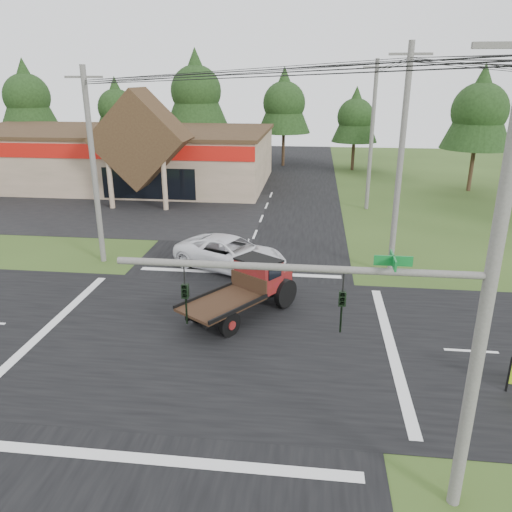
# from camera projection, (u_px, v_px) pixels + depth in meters

# --- Properties ---
(ground) EXTENTS (120.00, 120.00, 0.00)m
(ground) POSITION_uv_depth(u_px,v_px,m) (214.00, 337.00, 20.14)
(ground) COLOR #2B4217
(ground) RESTS_ON ground
(road_ns) EXTENTS (12.00, 120.00, 0.02)m
(road_ns) POSITION_uv_depth(u_px,v_px,m) (214.00, 336.00, 20.14)
(road_ns) COLOR black
(road_ns) RESTS_ON ground
(road_ew) EXTENTS (120.00, 12.00, 0.02)m
(road_ew) POSITION_uv_depth(u_px,v_px,m) (214.00, 336.00, 20.13)
(road_ew) COLOR black
(road_ew) RESTS_ON ground
(parking_apron) EXTENTS (28.00, 14.00, 0.02)m
(parking_apron) POSITION_uv_depth(u_px,v_px,m) (87.00, 210.00, 39.45)
(parking_apron) COLOR black
(parking_apron) RESTS_ON ground
(cvs_building) EXTENTS (30.40, 18.20, 9.19)m
(cvs_building) POSITION_uv_depth(u_px,v_px,m) (114.00, 155.00, 48.59)
(cvs_building) COLOR gray
(cvs_building) RESTS_ON ground
(traffic_signal_mast) EXTENTS (8.12, 0.24, 7.00)m
(traffic_signal_mast) POSITION_uv_depth(u_px,v_px,m) (400.00, 339.00, 10.99)
(traffic_signal_mast) COLOR #595651
(traffic_signal_mast) RESTS_ON ground
(utility_pole_nr) EXTENTS (2.00, 0.30, 11.00)m
(utility_pole_nr) POSITION_uv_depth(u_px,v_px,m) (489.00, 292.00, 10.40)
(utility_pole_nr) COLOR #595651
(utility_pole_nr) RESTS_ON ground
(utility_pole_nw) EXTENTS (2.00, 0.30, 10.50)m
(utility_pole_nw) POSITION_uv_depth(u_px,v_px,m) (93.00, 166.00, 26.69)
(utility_pole_nw) COLOR #595651
(utility_pole_nw) RESTS_ON ground
(utility_pole_ne) EXTENTS (2.00, 0.30, 11.50)m
(utility_pole_ne) POSITION_uv_depth(u_px,v_px,m) (400.00, 163.00, 24.75)
(utility_pole_ne) COLOR #595651
(utility_pole_ne) RESTS_ON ground
(utility_pole_n) EXTENTS (2.00, 0.30, 11.20)m
(utility_pole_n) POSITION_uv_depth(u_px,v_px,m) (372.00, 135.00, 37.89)
(utility_pole_n) COLOR #595651
(utility_pole_n) RESTS_ON ground
(tree_row_a) EXTENTS (6.72, 6.72, 12.12)m
(tree_row_a) POSITION_uv_depth(u_px,v_px,m) (26.00, 94.00, 58.14)
(tree_row_a) COLOR #332316
(tree_row_a) RESTS_ON ground
(tree_row_b) EXTENTS (5.60, 5.60, 10.10)m
(tree_row_b) POSITION_uv_depth(u_px,v_px,m) (116.00, 106.00, 59.36)
(tree_row_b) COLOR #332316
(tree_row_b) RESTS_ON ground
(tree_row_c) EXTENTS (7.28, 7.28, 13.13)m
(tree_row_c) POSITION_uv_depth(u_px,v_px,m) (196.00, 88.00, 56.64)
(tree_row_c) COLOR #332316
(tree_row_c) RESTS_ON ground
(tree_row_d) EXTENTS (6.16, 6.16, 11.11)m
(tree_row_d) POSITION_uv_depth(u_px,v_px,m) (284.00, 101.00, 56.93)
(tree_row_d) COLOR #332316
(tree_row_d) RESTS_ON ground
(tree_row_e) EXTENTS (5.04, 5.04, 9.09)m
(tree_row_e) POSITION_uv_depth(u_px,v_px,m) (356.00, 115.00, 54.63)
(tree_row_e) COLOR #332316
(tree_row_e) RESTS_ON ground
(tree_side_ne) EXTENTS (6.16, 6.16, 11.11)m
(tree_side_ne) POSITION_uv_depth(u_px,v_px,m) (480.00, 108.00, 43.72)
(tree_side_ne) COLOR #332316
(tree_side_ne) RESTS_ON ground
(antique_flatbed_truck) EXTENTS (5.05, 5.91, 2.38)m
(antique_flatbed_truck) POSITION_uv_depth(u_px,v_px,m) (241.00, 291.00, 21.54)
(antique_flatbed_truck) COLOR #58160C
(antique_flatbed_truck) RESTS_ON ground
(white_pickup) EXTENTS (6.86, 5.14, 1.73)m
(white_pickup) POSITION_uv_depth(u_px,v_px,m) (230.00, 253.00, 27.07)
(white_pickup) COLOR white
(white_pickup) RESTS_ON ground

